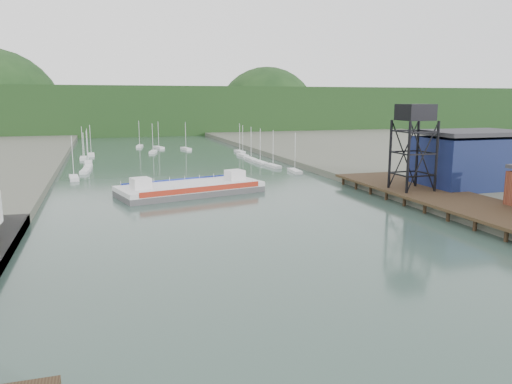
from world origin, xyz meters
TOP-DOWN VIEW (x-y plane):
  - east_pier at (37.00, 45.00)m, footprint 14.00×70.00m
  - lift_tower at (35.00, 58.00)m, footprint 6.50×6.50m
  - blue_shed at (50.00, 60.00)m, footprint 20.50×14.50m
  - marina_sailboats at (0.08, 138.46)m, footprint 57.71×92.65m
  - distant_hills at (-3.98, 301.35)m, footprint 500.00×120.00m
  - chain_ferry at (-3.91, 77.23)m, footprint 30.67×18.15m

SIDE VIEW (x-z plane):
  - marina_sailboats at x=0.08m, z-range -0.10..0.80m
  - chain_ferry at x=-3.91m, z-range -0.88..3.26m
  - east_pier at x=37.00m, z-range 0.67..3.12m
  - blue_shed at x=50.00m, z-range 1.41..12.71m
  - distant_hills at x=-3.98m, z-range -29.62..50.38m
  - lift_tower at x=35.00m, z-range 7.65..23.65m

